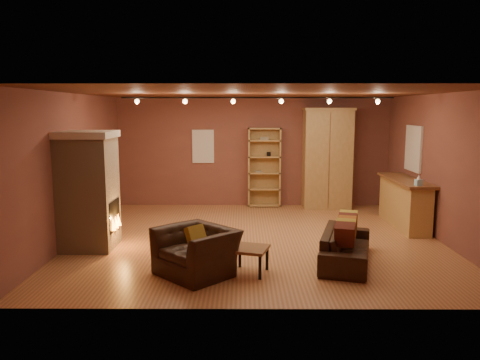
{
  "coord_description": "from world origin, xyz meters",
  "views": [
    {
      "loc": [
        -0.28,
        -8.85,
        2.5
      ],
      "look_at": [
        -0.33,
        0.2,
        1.13
      ],
      "focal_mm": 35.0,
      "sensor_mm": 36.0,
      "label": 1
    }
  ],
  "objects_px": {
    "bookcase": "(264,167)",
    "loveseat": "(346,240)",
    "fireplace": "(89,190)",
    "coffee_table": "(250,251)",
    "bar_counter": "(404,202)",
    "armoire": "(327,158)",
    "armchair": "(196,244)"
  },
  "relations": [
    {
      "from": "bookcase",
      "to": "loveseat",
      "type": "height_order",
      "value": "bookcase"
    },
    {
      "from": "bar_counter",
      "to": "armchair",
      "type": "relative_size",
      "value": 1.67
    },
    {
      "from": "armoire",
      "to": "loveseat",
      "type": "distance_m",
      "value": 4.44
    },
    {
      "from": "loveseat",
      "to": "armchair",
      "type": "bearing_deg",
      "value": 119.62
    },
    {
      "from": "armoire",
      "to": "coffee_table",
      "type": "distance_m",
      "value": 5.34
    },
    {
      "from": "fireplace",
      "to": "loveseat",
      "type": "height_order",
      "value": "fireplace"
    },
    {
      "from": "fireplace",
      "to": "coffee_table",
      "type": "relative_size",
      "value": 3.18
    },
    {
      "from": "loveseat",
      "to": "armchair",
      "type": "distance_m",
      "value": 2.48
    },
    {
      "from": "bar_counter",
      "to": "coffee_table",
      "type": "xyz_separation_m",
      "value": [
        -3.37,
        -2.96,
        -0.18
      ]
    },
    {
      "from": "armchair",
      "to": "armoire",
      "type": "bearing_deg",
      "value": 104.61
    },
    {
      "from": "loveseat",
      "to": "fireplace",
      "type": "bearing_deg",
      "value": 95.61
    },
    {
      "from": "fireplace",
      "to": "armoire",
      "type": "bearing_deg",
      "value": 35.74
    },
    {
      "from": "armoire",
      "to": "loveseat",
      "type": "bearing_deg",
      "value": -95.77
    },
    {
      "from": "armoire",
      "to": "bar_counter",
      "type": "height_order",
      "value": "armoire"
    },
    {
      "from": "bookcase",
      "to": "coffee_table",
      "type": "distance_m",
      "value": 5.13
    },
    {
      "from": "armoire",
      "to": "bar_counter",
      "type": "bearing_deg",
      "value": -54.68
    },
    {
      "from": "fireplace",
      "to": "coffee_table",
      "type": "bearing_deg",
      "value": -24.79
    },
    {
      "from": "bar_counter",
      "to": "coffee_table",
      "type": "relative_size",
      "value": 3.23
    },
    {
      "from": "fireplace",
      "to": "coffee_table",
      "type": "xyz_separation_m",
      "value": [
        2.87,
        -1.33,
        -0.71
      ]
    },
    {
      "from": "bookcase",
      "to": "loveseat",
      "type": "xyz_separation_m",
      "value": [
        1.14,
        -4.55,
        -0.65
      ]
    },
    {
      "from": "fireplace",
      "to": "armoire",
      "type": "distance_m",
      "value": 6.04
    },
    {
      "from": "bookcase",
      "to": "bar_counter",
      "type": "height_order",
      "value": "bookcase"
    },
    {
      "from": "armoire",
      "to": "bar_counter",
      "type": "xyz_separation_m",
      "value": [
        1.34,
        -1.89,
        -0.75
      ]
    },
    {
      "from": "bookcase",
      "to": "coffee_table",
      "type": "bearing_deg",
      "value": -95.1
    },
    {
      "from": "armchair",
      "to": "coffee_table",
      "type": "height_order",
      "value": "armchair"
    },
    {
      "from": "bookcase",
      "to": "loveseat",
      "type": "bearing_deg",
      "value": -75.9
    },
    {
      "from": "fireplace",
      "to": "bar_counter",
      "type": "height_order",
      "value": "fireplace"
    },
    {
      "from": "bar_counter",
      "to": "loveseat",
      "type": "distance_m",
      "value": 3.02
    },
    {
      "from": "bookcase",
      "to": "armoire",
      "type": "xyz_separation_m",
      "value": [
        1.58,
        -0.21,
        0.24
      ]
    },
    {
      "from": "loveseat",
      "to": "bookcase",
      "type": "bearing_deg",
      "value": 29.94
    },
    {
      "from": "bookcase",
      "to": "bar_counter",
      "type": "relative_size",
      "value": 0.95
    },
    {
      "from": "fireplace",
      "to": "bar_counter",
      "type": "distance_m",
      "value": 6.47
    }
  ]
}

